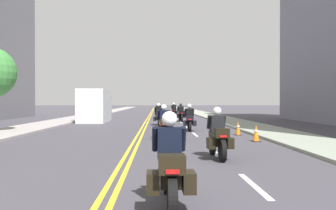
{
  "coord_description": "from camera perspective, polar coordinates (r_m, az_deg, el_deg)",
  "views": [
    {
      "loc": [
        0.91,
        0.38,
        1.75
      ],
      "look_at": [
        1.83,
        31.44,
        1.47
      ],
      "focal_mm": 39.53,
      "sensor_mm": 36.0,
      "label": 1
    }
  ],
  "objects": [
    {
      "name": "ground_plane",
      "position": [
        47.67,
        -2.78,
        -1.59
      ],
      "size": [
        264.0,
        264.0,
        0.0
      ],
      "primitive_type": "plane",
      "color": "#423E47"
    },
    {
      "name": "sidewalk_left",
      "position": [
        48.36,
        -11.51,
        -1.5
      ],
      "size": [
        2.97,
        144.0,
        0.12
      ],
      "primitive_type": "cube",
      "color": "#9F9797",
      "rests_on": "ground"
    },
    {
      "name": "sidewalk_right",
      "position": [
        48.09,
        6.0,
        -1.5
      ],
      "size": [
        2.97,
        144.0,
        0.12
      ],
      "primitive_type": "cube",
      "color": "gray",
      "rests_on": "ground"
    },
    {
      "name": "centreline_yellow_inner",
      "position": [
        47.67,
        -2.93,
        -1.59
      ],
      "size": [
        0.12,
        132.0,
        0.01
      ],
      "primitive_type": "cube",
      "color": "yellow",
      "rests_on": "ground"
    },
    {
      "name": "centreline_yellow_outer",
      "position": [
        47.66,
        -2.64,
        -1.59
      ],
      "size": [
        0.12,
        132.0,
        0.01
      ],
      "primitive_type": "cube",
      "color": "yellow",
      "rests_on": "ground"
    },
    {
      "name": "lane_dashes_white",
      "position": [
        28.75,
        2.34,
        -2.97
      ],
      "size": [
        0.14,
        56.4,
        0.01
      ],
      "color": "silver",
      "rests_on": "ground"
    },
    {
      "name": "motorcycle_0",
      "position": [
        6.21,
        0.26,
        -9.79
      ],
      "size": [
        0.77,
        2.26,
        1.59
      ],
      "rotation": [
        0.0,
        0.0,
        0.02
      ],
      "color": "black",
      "rests_on": "ground"
    },
    {
      "name": "motorcycle_1",
      "position": [
        11.47,
        7.69,
        -4.99
      ],
      "size": [
        0.78,
        2.17,
        1.59
      ],
      "rotation": [
        0.0,
        0.0,
        0.04
      ],
      "color": "black",
      "rests_on": "ground"
    },
    {
      "name": "motorcycle_2",
      "position": [
        17.13,
        -0.62,
        -3.13
      ],
      "size": [
        0.77,
        2.25,
        1.62
      ],
      "rotation": [
        0.0,
        0.0,
        0.03
      ],
      "color": "black",
      "rests_on": "ground"
    },
    {
      "name": "motorcycle_3",
      "position": [
        22.14,
        3.33,
        -2.34
      ],
      "size": [
        0.77,
        2.06,
        1.62
      ],
      "rotation": [
        0.0,
        0.0,
        -0.02
      ],
      "color": "black",
      "rests_on": "ground"
    },
    {
      "name": "motorcycle_4",
      "position": [
        27.62,
        -1.48,
        -1.74
      ],
      "size": [
        0.76,
        2.19,
        1.64
      ],
      "rotation": [
        0.0,
        0.0,
        0.01
      ],
      "color": "black",
      "rests_on": "ground"
    },
    {
      "name": "motorcycle_5",
      "position": [
        32.65,
        2.0,
        -1.41
      ],
      "size": [
        0.78,
        2.32,
        1.6
      ],
      "rotation": [
        0.0,
        0.0,
        0.05
      ],
      "color": "black",
      "rests_on": "ground"
    },
    {
      "name": "motorcycle_6",
      "position": [
        38.18,
        -1.46,
        -1.11
      ],
      "size": [
        0.77,
        2.19,
        1.6
      ],
      "rotation": [
        0.0,
        0.0,
        -0.03
      ],
      "color": "black",
      "rests_on": "ground"
    },
    {
      "name": "motorcycle_7",
      "position": [
        43.25,
        0.91,
        -0.93
      ],
      "size": [
        0.77,
        2.2,
        1.65
      ],
      "rotation": [
        0.0,
        0.0,
        0.03
      ],
      "color": "black",
      "rests_on": "ground"
    },
    {
      "name": "traffic_cone_0",
      "position": [
        16.68,
        13.42,
        -4.23
      ],
      "size": [
        0.35,
        0.35,
        0.75
      ],
      "color": "black",
      "rests_on": "ground"
    },
    {
      "name": "traffic_cone_2",
      "position": [
        19.66,
        10.74,
        -3.52
      ],
      "size": [
        0.32,
        0.32,
        0.74
      ],
      "color": "black",
      "rests_on": "ground"
    },
    {
      "name": "parked_truck",
      "position": [
        32.9,
        -11.07,
        -0.32
      ],
      "size": [
        2.2,
        6.5,
        2.8
      ],
      "color": "silver",
      "rests_on": "ground"
    }
  ]
}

